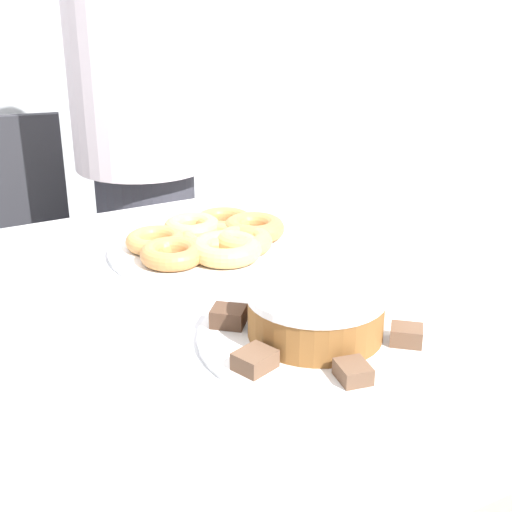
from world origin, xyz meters
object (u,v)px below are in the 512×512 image
at_px(office_chair_left, 5,291).
at_px(frosted_cake, 316,312).
at_px(napkin, 469,227).
at_px(person_standing, 142,143).
at_px(plate_donuts, 211,248).
at_px(plate_cake, 315,337).

height_order(office_chair_left, frosted_cake, office_chair_left).
bearing_deg(napkin, office_chair_left, 131.18).
height_order(person_standing, plate_donuts, person_standing).
bearing_deg(person_standing, frosted_cake, -95.96).
bearing_deg(person_standing, napkin, -61.22).
bearing_deg(frosted_cake, person_standing, 84.04).
bearing_deg(frosted_cake, office_chair_left, 103.12).
distance_m(person_standing, office_chair_left, 0.58).
distance_m(plate_cake, frosted_cake, 0.04).
bearing_deg(plate_donuts, napkin, -15.33).
bearing_deg(office_chair_left, napkin, -36.98).
distance_m(plate_cake, plate_donuts, 0.39).
xyz_separation_m(person_standing, plate_cake, (-0.11, -1.03, -0.06)).
relative_size(plate_donuts, napkin, 2.16).
height_order(office_chair_left, plate_donuts, office_chair_left).
distance_m(person_standing, frosted_cake, 1.04).
height_order(person_standing, plate_cake, person_standing).
relative_size(office_chair_left, plate_donuts, 2.26).
relative_size(plate_cake, plate_donuts, 0.88).
distance_m(plate_cake, napkin, 0.59).
bearing_deg(person_standing, plate_donuts, -98.30).
distance_m(plate_donuts, napkin, 0.54).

